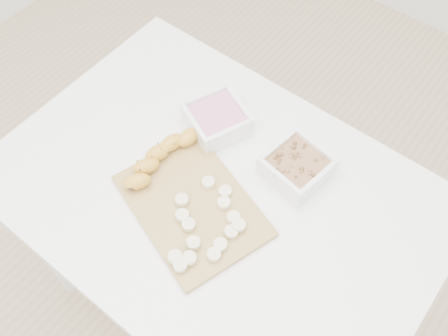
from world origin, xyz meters
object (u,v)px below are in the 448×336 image
Objects in this scene: cutting_board at (192,206)px; banana at (160,158)px; table at (216,211)px; bowl_yogurt at (217,119)px; bowl_granola at (297,167)px.

banana is (-0.13, 0.04, 0.03)m from cutting_board.
table is at bearing 26.06° from banana.
table is 0.19m from banana.
table is 0.22m from bowl_yogurt.
bowl_granola reaches higher than cutting_board.
cutting_board is at bearing -103.18° from table.
table is 5.72× the size of bowl_yogurt.
bowl_granola is (0.12, 0.15, 0.13)m from table.
bowl_granola is 0.69× the size of banana.
bowl_granola is 0.25m from cutting_board.
cutting_board is 1.52× the size of banana.
bowl_yogurt is at bearing -178.59° from bowl_granola.
table is 6.74× the size of bowl_granola.
bowl_yogurt reaches higher than banana.
bowl_yogurt is 0.23m from cutting_board.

